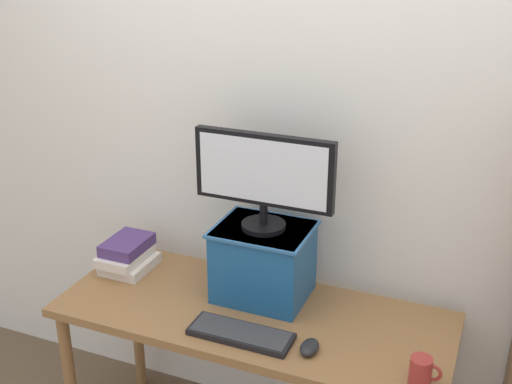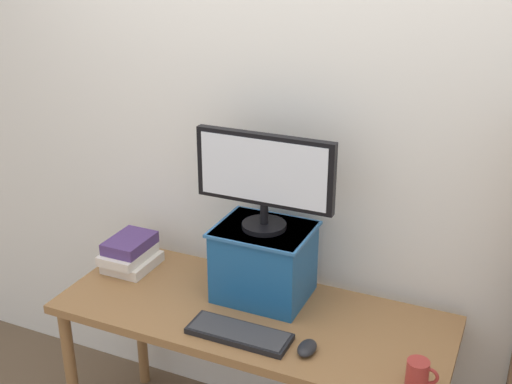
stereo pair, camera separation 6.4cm
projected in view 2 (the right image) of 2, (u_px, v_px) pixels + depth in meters
back_wall at (292, 151)px, 2.65m from camera, size 7.00×0.08×2.60m
desk at (252, 329)px, 2.55m from camera, size 1.55×0.61×0.76m
riser_box at (264, 261)px, 2.56m from camera, size 0.38×0.31×0.30m
computer_monitor at (264, 176)px, 2.42m from camera, size 0.56×0.17×0.38m
keyboard at (239, 333)px, 2.35m from camera, size 0.39×0.14×0.02m
computer_mouse at (307, 348)px, 2.26m from camera, size 0.06×0.10×0.04m
book_stack at (130, 253)px, 2.82m from camera, size 0.19×0.25×0.14m
coffee_mug at (418, 374)px, 2.08m from camera, size 0.11×0.07×0.10m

